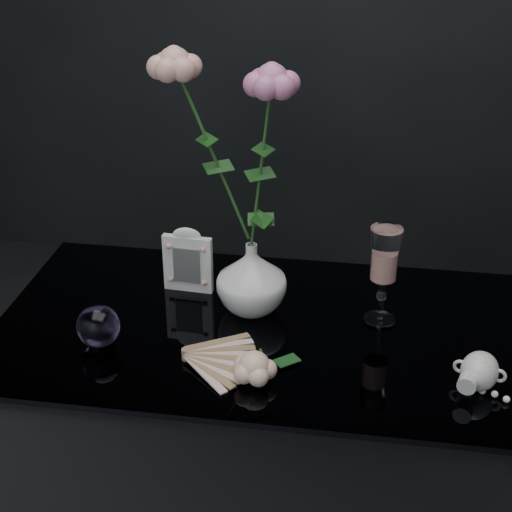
% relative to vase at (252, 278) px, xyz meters
% --- Properties ---
extents(table, '(1.05, 0.58, 0.76)m').
position_rel_vase_xyz_m(table, '(0.03, -0.06, -0.45)').
color(table, black).
rests_on(table, ground).
extents(vase, '(0.15, 0.15, 0.15)m').
position_rel_vase_xyz_m(vase, '(0.00, 0.00, 0.00)').
color(vase, white).
rests_on(vase, table).
extents(wine_glass, '(0.06, 0.06, 0.20)m').
position_rel_vase_xyz_m(wine_glass, '(0.26, -0.00, 0.03)').
color(wine_glass, white).
rests_on(wine_glass, table).
extents(picture_frame, '(0.11, 0.09, 0.15)m').
position_rel_vase_xyz_m(picture_frame, '(-0.14, 0.06, -0.00)').
color(picture_frame, white).
rests_on(picture_frame, table).
extents(paperweight, '(0.08, 0.08, 0.08)m').
position_rel_vase_xyz_m(paperweight, '(-0.26, -0.17, -0.03)').
color(paperweight, '#9072B9').
rests_on(paperweight, table).
extents(paper_fan, '(0.31, 0.28, 0.03)m').
position_rel_vase_xyz_m(paper_fan, '(-0.09, -0.19, -0.06)').
color(paper_fan, '#F6E3C4').
rests_on(paper_fan, table).
extents(loose_rose, '(0.16, 0.19, 0.06)m').
position_rel_vase_xyz_m(loose_rose, '(0.04, -0.24, -0.04)').
color(loose_rose, '#FFC3A4').
rests_on(loose_rose, table).
extents(pearl_jar, '(0.28, 0.29, 0.07)m').
position_rel_vase_xyz_m(pearl_jar, '(0.43, -0.19, -0.04)').
color(pearl_jar, silver).
rests_on(pearl_jar, table).
extents(roses, '(0.25, 0.11, 0.42)m').
position_rel_vase_xyz_m(roses, '(-0.04, 0.01, 0.28)').
color(roses, '#E3A192').
rests_on(roses, vase).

